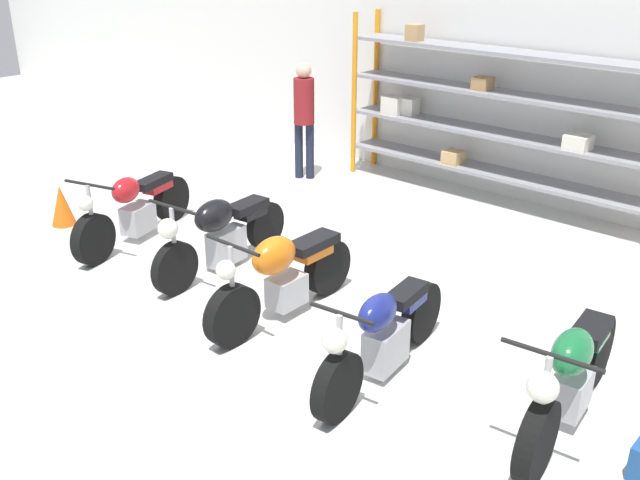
{
  "coord_description": "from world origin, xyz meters",
  "views": [
    {
      "loc": [
        4.51,
        -4.65,
        3.63
      ],
      "look_at": [
        0.0,
        0.4,
        0.7
      ],
      "focal_mm": 40.0,
      "sensor_mm": 36.0,
      "label": 1
    }
  ],
  "objects_px": {
    "motorcycle_black": "(221,232)",
    "motorcycle_orange": "(283,275)",
    "motorcycle_green": "(571,377)",
    "person_browsing": "(304,111)",
    "motorcycle_blue": "(383,335)",
    "shelving_rack": "(490,113)",
    "traffic_cone": "(62,205)",
    "motorcycle_red": "(135,209)"
  },
  "relations": [
    {
      "from": "motorcycle_orange",
      "to": "person_browsing",
      "type": "height_order",
      "value": "person_browsing"
    },
    {
      "from": "motorcycle_blue",
      "to": "motorcycle_green",
      "type": "height_order",
      "value": "motorcycle_green"
    },
    {
      "from": "shelving_rack",
      "to": "motorcycle_orange",
      "type": "distance_m",
      "value": 4.57
    },
    {
      "from": "motorcycle_blue",
      "to": "traffic_cone",
      "type": "height_order",
      "value": "motorcycle_blue"
    },
    {
      "from": "shelving_rack",
      "to": "motorcycle_red",
      "type": "xyz_separation_m",
      "value": [
        -2.51,
        -4.31,
        -0.86
      ]
    },
    {
      "from": "motorcycle_orange",
      "to": "motorcycle_green",
      "type": "bearing_deg",
      "value": 93.21
    },
    {
      "from": "shelving_rack",
      "to": "traffic_cone",
      "type": "relative_size",
      "value": 8.7
    },
    {
      "from": "motorcycle_black",
      "to": "traffic_cone",
      "type": "xyz_separation_m",
      "value": [
        -2.66,
        -0.51,
        -0.19
      ]
    },
    {
      "from": "motorcycle_black",
      "to": "motorcycle_green",
      "type": "bearing_deg",
      "value": 82.77
    },
    {
      "from": "person_browsing",
      "to": "motorcycle_black",
      "type": "bearing_deg",
      "value": 176.61
    },
    {
      "from": "motorcycle_red",
      "to": "motorcycle_green",
      "type": "distance_m",
      "value": 5.7
    },
    {
      "from": "motorcycle_orange",
      "to": "motorcycle_blue",
      "type": "bearing_deg",
      "value": 81.24
    },
    {
      "from": "motorcycle_red",
      "to": "traffic_cone",
      "type": "distance_m",
      "value": 1.24
    },
    {
      "from": "motorcycle_orange",
      "to": "motorcycle_blue",
      "type": "xyz_separation_m",
      "value": [
        1.39,
        -0.18,
        -0.05
      ]
    },
    {
      "from": "motorcycle_black",
      "to": "person_browsing",
      "type": "bearing_deg",
      "value": -158.68
    },
    {
      "from": "motorcycle_red",
      "to": "motorcycle_orange",
      "type": "distance_m",
      "value": 2.8
    },
    {
      "from": "shelving_rack",
      "to": "motorcycle_blue",
      "type": "bearing_deg",
      "value": -70.29
    },
    {
      "from": "shelving_rack",
      "to": "motorcycle_green",
      "type": "bearing_deg",
      "value": -53.21
    },
    {
      "from": "motorcycle_blue",
      "to": "motorcycle_orange",
      "type": "bearing_deg",
      "value": -105.08
    },
    {
      "from": "motorcycle_black",
      "to": "motorcycle_orange",
      "type": "relative_size",
      "value": 1.05
    },
    {
      "from": "motorcycle_red",
      "to": "person_browsing",
      "type": "height_order",
      "value": "person_browsing"
    },
    {
      "from": "motorcycle_black",
      "to": "motorcycle_blue",
      "type": "bearing_deg",
      "value": 73.44
    },
    {
      "from": "motorcycle_blue",
      "to": "motorcycle_green",
      "type": "xyz_separation_m",
      "value": [
        1.51,
        0.41,
        0.05
      ]
    },
    {
      "from": "shelving_rack",
      "to": "motorcycle_blue",
      "type": "relative_size",
      "value": 2.31
    },
    {
      "from": "motorcycle_blue",
      "to": "motorcycle_green",
      "type": "relative_size",
      "value": 0.98
    },
    {
      "from": "motorcycle_black",
      "to": "traffic_cone",
      "type": "relative_size",
      "value": 3.85
    },
    {
      "from": "motorcycle_black",
      "to": "motorcycle_green",
      "type": "xyz_separation_m",
      "value": [
        4.22,
        -0.1,
        -0.0
      ]
    },
    {
      "from": "motorcycle_orange",
      "to": "person_browsing",
      "type": "xyz_separation_m",
      "value": [
        -2.92,
        3.46,
        0.62
      ]
    },
    {
      "from": "shelving_rack",
      "to": "motorcycle_green",
      "type": "height_order",
      "value": "shelving_rack"
    },
    {
      "from": "motorcycle_green",
      "to": "traffic_cone",
      "type": "bearing_deg",
      "value": -92.99
    },
    {
      "from": "motorcycle_blue",
      "to": "person_browsing",
      "type": "distance_m",
      "value": 5.69
    },
    {
      "from": "motorcycle_green",
      "to": "traffic_cone",
      "type": "height_order",
      "value": "motorcycle_green"
    },
    {
      "from": "shelving_rack",
      "to": "motorcycle_blue",
      "type": "distance_m",
      "value": 5.04
    },
    {
      "from": "motorcycle_red",
      "to": "motorcycle_orange",
      "type": "relative_size",
      "value": 1.05
    },
    {
      "from": "motorcycle_red",
      "to": "traffic_cone",
      "type": "height_order",
      "value": "motorcycle_red"
    },
    {
      "from": "motorcycle_red",
      "to": "person_browsing",
      "type": "relative_size",
      "value": 1.16
    },
    {
      "from": "motorcycle_red",
      "to": "motorcycle_green",
      "type": "xyz_separation_m",
      "value": [
        5.7,
        0.05,
        0.04
      ]
    },
    {
      "from": "motorcycle_green",
      "to": "motorcycle_blue",
      "type": "bearing_deg",
      "value": -81.16
    },
    {
      "from": "motorcycle_black",
      "to": "traffic_cone",
      "type": "distance_m",
      "value": 2.72
    },
    {
      "from": "motorcycle_blue",
      "to": "person_browsing",
      "type": "xyz_separation_m",
      "value": [
        -4.31,
        3.64,
        0.67
      ]
    },
    {
      "from": "motorcycle_orange",
      "to": "traffic_cone",
      "type": "xyz_separation_m",
      "value": [
        -3.98,
        -0.18,
        -0.19
      ]
    },
    {
      "from": "motorcycle_orange",
      "to": "motorcycle_blue",
      "type": "relative_size",
      "value": 0.98
    }
  ]
}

